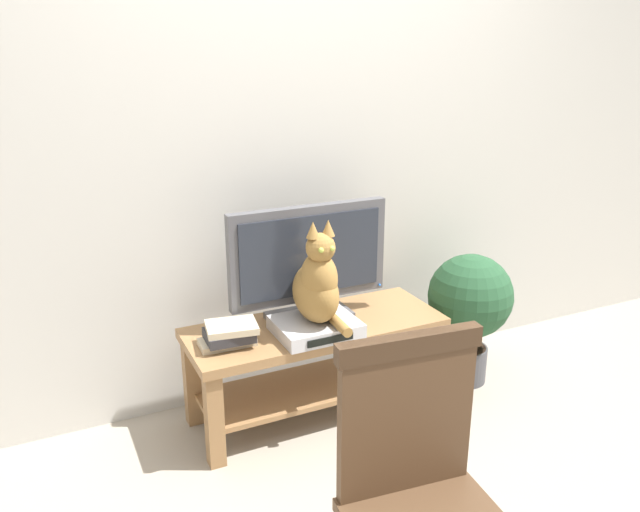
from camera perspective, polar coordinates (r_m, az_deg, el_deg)
ground_plane at (r=2.83m, az=6.32°, el=-18.96°), size 12.00×12.00×0.00m
back_wall at (r=3.12m, az=-2.35°, el=12.75°), size 7.00×0.12×2.80m
tv_stand at (r=3.05m, az=-0.41°, el=-8.41°), size 1.20×0.45×0.47m
tv at (r=2.93m, az=-0.97°, el=-0.43°), size 0.77×0.20×0.55m
media_box at (r=2.88m, az=-0.39°, el=-6.29°), size 0.36×0.30×0.06m
cat at (r=2.78m, az=-0.22°, el=-2.53°), size 0.18×0.37×0.47m
wooden_chair at (r=1.90m, az=9.00°, el=-19.59°), size 0.47×0.47×0.97m
book_stack at (r=2.79m, az=-8.05°, el=-6.91°), size 0.26×0.19×0.10m
potted_plant at (r=3.39m, az=13.16°, el=-4.15°), size 0.43×0.43×0.70m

